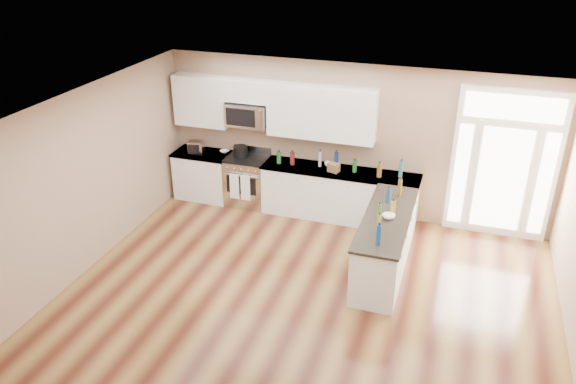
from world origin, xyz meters
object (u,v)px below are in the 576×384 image
Objects in this scene: peninsula_cabinet at (385,245)px; stockpot at (241,151)px; kitchen_range at (248,181)px; toaster_oven at (196,147)px.

stockpot is at bearing 153.60° from peninsula_cabinet.
stockpot reaches higher than peninsula_cabinet.
kitchen_range is 3.97× the size of stockpot.
stockpot is 0.87m from toaster_oven.
peninsula_cabinet is at bearing -26.40° from stockpot.
peninsula_cabinet is 3.22m from kitchen_range.
kitchen_range is 1.17m from toaster_oven.
stockpot is at bearing -3.35° from toaster_oven.
stockpot is (-0.14, 0.05, 0.57)m from kitchen_range.
kitchen_range is at bearing -7.21° from toaster_oven.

